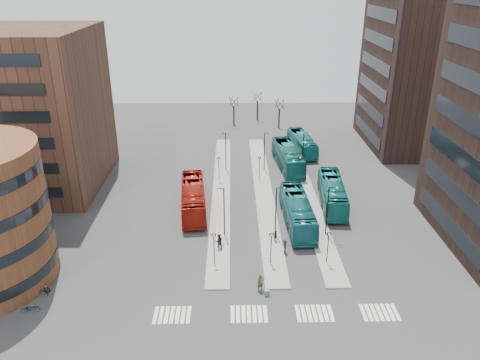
{
  "coord_description": "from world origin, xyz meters",
  "views": [
    {
      "loc": [
        -2.44,
        -30.02,
        28.46
      ],
      "look_at": [
        -1.47,
        22.94,
        5.0
      ],
      "focal_mm": 35.0,
      "sensor_mm": 36.0,
      "label": 1
    }
  ],
  "objects_px": {
    "traveller": "(260,282)",
    "red_bus": "(193,198)",
    "commuter_a": "(219,242)",
    "teal_bus_a": "(297,211)",
    "teal_bus_c": "(332,193)",
    "commuter_c": "(285,246)",
    "teal_bus_b": "(288,157)",
    "commuter_b": "(275,236)",
    "bicycle_near": "(30,308)",
    "bicycle_mid": "(42,288)",
    "suitcase": "(267,293)",
    "teal_bus_d": "(302,143)",
    "bicycle_far": "(41,291)"
  },
  "relations": [
    {
      "from": "commuter_a",
      "to": "commuter_c",
      "type": "relative_size",
      "value": 1.19
    },
    {
      "from": "traveller",
      "to": "red_bus",
      "type": "bearing_deg",
      "value": 91.05
    },
    {
      "from": "teal_bus_c",
      "to": "commuter_c",
      "type": "bearing_deg",
      "value": -117.96
    },
    {
      "from": "commuter_b",
      "to": "teal_bus_b",
      "type": "bearing_deg",
      "value": 8.71
    },
    {
      "from": "suitcase",
      "to": "teal_bus_b",
      "type": "bearing_deg",
      "value": 70.84
    },
    {
      "from": "teal_bus_b",
      "to": "commuter_b",
      "type": "xyz_separation_m",
      "value": [
        -3.94,
        -22.69,
        -1.0
      ]
    },
    {
      "from": "teal_bus_d",
      "to": "traveller",
      "type": "xyz_separation_m",
      "value": [
        -9.46,
        -38.72,
        -0.62
      ]
    },
    {
      "from": "teal_bus_c",
      "to": "commuter_a",
      "type": "distance_m",
      "value": 18.35
    },
    {
      "from": "bicycle_near",
      "to": "bicycle_mid",
      "type": "bearing_deg",
      "value": -9.55
    },
    {
      "from": "teal_bus_c",
      "to": "red_bus",
      "type": "bearing_deg",
      "value": -171.35
    },
    {
      "from": "red_bus",
      "to": "traveller",
      "type": "height_order",
      "value": "red_bus"
    },
    {
      "from": "teal_bus_d",
      "to": "commuter_b",
      "type": "xyz_separation_m",
      "value": [
        -7.19,
        -29.79,
        -0.79
      ]
    },
    {
      "from": "teal_bus_a",
      "to": "red_bus",
      "type": "bearing_deg",
      "value": 160.89
    },
    {
      "from": "teal_bus_b",
      "to": "teal_bus_d",
      "type": "height_order",
      "value": "teal_bus_b"
    },
    {
      "from": "teal_bus_d",
      "to": "teal_bus_c",
      "type": "bearing_deg",
      "value": -94.44
    },
    {
      "from": "suitcase",
      "to": "commuter_a",
      "type": "xyz_separation_m",
      "value": [
        -4.79,
        8.44,
        0.63
      ]
    },
    {
      "from": "teal_bus_b",
      "to": "bicycle_mid",
      "type": "distance_m",
      "value": 41.84
    },
    {
      "from": "traveller",
      "to": "commuter_c",
      "type": "distance_m",
      "value": 7.42
    },
    {
      "from": "traveller",
      "to": "bicycle_near",
      "type": "distance_m",
      "value": 21.43
    },
    {
      "from": "teal_bus_b",
      "to": "bicycle_far",
      "type": "bearing_deg",
      "value": -136.4
    },
    {
      "from": "teal_bus_a",
      "to": "bicycle_far",
      "type": "xyz_separation_m",
      "value": [
        -26.52,
        -13.5,
        -1.27
      ]
    },
    {
      "from": "commuter_b",
      "to": "commuter_c",
      "type": "distance_m",
      "value": 2.34
    },
    {
      "from": "commuter_b",
      "to": "red_bus",
      "type": "bearing_deg",
      "value": 69.01
    },
    {
      "from": "commuter_c",
      "to": "bicycle_near",
      "type": "height_order",
      "value": "commuter_c"
    },
    {
      "from": "suitcase",
      "to": "teal_bus_a",
      "type": "bearing_deg",
      "value": 62.06
    },
    {
      "from": "commuter_a",
      "to": "bicycle_mid",
      "type": "xyz_separation_m",
      "value": [
        -17.02,
        -7.56,
        -0.44
      ]
    },
    {
      "from": "bicycle_mid",
      "to": "commuter_c",
      "type": "bearing_deg",
      "value": -65.03
    },
    {
      "from": "commuter_a",
      "to": "bicycle_near",
      "type": "height_order",
      "value": "commuter_a"
    },
    {
      "from": "teal_bus_c",
      "to": "commuter_c",
      "type": "relative_size",
      "value": 7.78
    },
    {
      "from": "suitcase",
      "to": "teal_bus_c",
      "type": "xyz_separation_m",
      "value": [
        10.06,
        19.2,
        1.4
      ]
    },
    {
      "from": "red_bus",
      "to": "traveller",
      "type": "relative_size",
      "value": 6.7
    },
    {
      "from": "teal_bus_a",
      "to": "commuter_a",
      "type": "distance_m",
      "value": 11.03
    },
    {
      "from": "suitcase",
      "to": "bicycle_near",
      "type": "distance_m",
      "value": 21.91
    },
    {
      "from": "teal_bus_c",
      "to": "bicycle_mid",
      "type": "xyz_separation_m",
      "value": [
        -31.87,
        -18.32,
        -1.2
      ]
    },
    {
      "from": "red_bus",
      "to": "bicycle_far",
      "type": "distance_m",
      "value": 22.16
    },
    {
      "from": "commuter_b",
      "to": "teal_bus_d",
      "type": "bearing_deg",
      "value": 4.98
    },
    {
      "from": "teal_bus_d",
      "to": "commuter_a",
      "type": "height_order",
      "value": "teal_bus_d"
    },
    {
      "from": "traveller",
      "to": "bicycle_near",
      "type": "height_order",
      "value": "traveller"
    },
    {
      "from": "bicycle_mid",
      "to": "red_bus",
      "type": "bearing_deg",
      "value": -28.53
    },
    {
      "from": "teal_bus_c",
      "to": "traveller",
      "type": "bearing_deg",
      "value": -115.03
    },
    {
      "from": "traveller",
      "to": "commuter_c",
      "type": "bearing_deg",
      "value": 42.16
    },
    {
      "from": "teal_bus_c",
      "to": "bicycle_far",
      "type": "relative_size",
      "value": 7.08
    },
    {
      "from": "bicycle_near",
      "to": "teal_bus_c",
      "type": "bearing_deg",
      "value": -65.83
    },
    {
      "from": "red_bus",
      "to": "bicycle_near",
      "type": "relative_size",
      "value": 7.57
    },
    {
      "from": "traveller",
      "to": "commuter_a",
      "type": "bearing_deg",
      "value": 95.69
    },
    {
      "from": "red_bus",
      "to": "teal_bus_a",
      "type": "xyz_separation_m",
      "value": [
        13.06,
        -4.05,
        -0.01
      ]
    },
    {
      "from": "commuter_c",
      "to": "bicycle_mid",
      "type": "distance_m",
      "value": 25.22
    },
    {
      "from": "commuter_a",
      "to": "red_bus",
      "type": "bearing_deg",
      "value": -79.82
    },
    {
      "from": "traveller",
      "to": "commuter_a",
      "type": "height_order",
      "value": "same"
    },
    {
      "from": "commuter_a",
      "to": "bicycle_near",
      "type": "distance_m",
      "value": 20.01
    }
  ]
}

